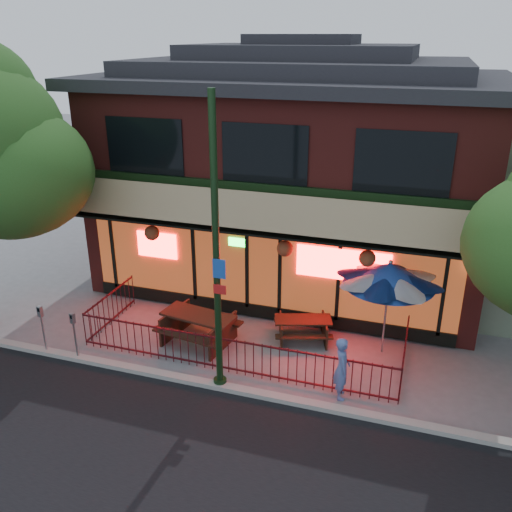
% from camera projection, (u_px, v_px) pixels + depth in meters
% --- Properties ---
extents(ground, '(80.00, 80.00, 0.00)m').
position_uv_depth(ground, '(226.00, 376.00, 13.60)').
color(ground, gray).
rests_on(ground, ground).
extents(curb, '(80.00, 0.25, 0.12)m').
position_uv_depth(curb, '(219.00, 386.00, 13.14)').
color(curb, '#999993').
rests_on(curb, ground).
extents(restaurant_building, '(12.96, 9.49, 8.05)m').
position_uv_depth(restaurant_building, '(299.00, 157.00, 18.29)').
color(restaurant_building, maroon).
rests_on(restaurant_building, ground).
extents(patio_fence, '(8.44, 2.62, 1.00)m').
position_uv_depth(patio_fence, '(233.00, 345.00, 13.80)').
color(patio_fence, '#460F15').
rests_on(patio_fence, ground).
extents(street_light, '(0.43, 0.32, 7.00)m').
position_uv_depth(street_light, '(217.00, 268.00, 12.05)').
color(street_light, black).
rests_on(street_light, ground).
extents(picnic_table_left, '(2.24, 1.85, 0.86)m').
position_uv_depth(picnic_table_left, '(198.00, 324.00, 14.93)').
color(picnic_table_left, '#331C12').
rests_on(picnic_table_left, ground).
extents(picnic_table_right, '(1.86, 1.62, 0.67)m').
position_uv_depth(picnic_table_right, '(303.00, 326.00, 15.07)').
color(picnic_table_right, black).
rests_on(picnic_table_right, ground).
extents(patio_umbrella, '(2.35, 2.35, 2.69)m').
position_uv_depth(patio_umbrella, '(389.00, 274.00, 13.81)').
color(patio_umbrella, gray).
rests_on(patio_umbrella, ground).
extents(pedestrian, '(0.51, 0.65, 1.57)m').
position_uv_depth(pedestrian, '(342.00, 368.00, 12.57)').
color(pedestrian, '#5369A7').
rests_on(pedestrian, ground).
extents(parking_meter_near, '(0.15, 0.13, 1.37)m').
position_uv_depth(parking_meter_near, '(74.00, 329.00, 13.97)').
color(parking_meter_near, gray).
rests_on(parking_meter_near, ground).
extents(parking_meter_far, '(0.14, 0.12, 1.42)m').
position_uv_depth(parking_meter_far, '(42.00, 322.00, 14.24)').
color(parking_meter_far, '#9FA3A8').
rests_on(parking_meter_far, ground).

